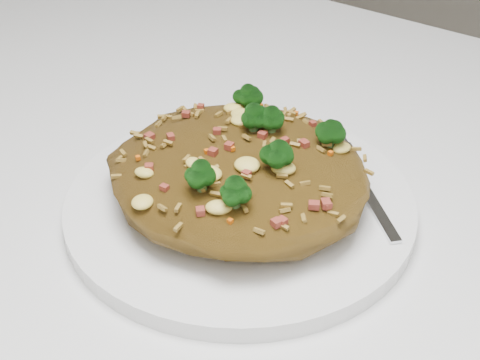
# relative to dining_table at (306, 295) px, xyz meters

# --- Properties ---
(dining_table) EXTENTS (1.20, 0.80, 0.75)m
(dining_table) POSITION_rel_dining_table_xyz_m (0.00, 0.00, 0.00)
(dining_table) COLOR silver
(dining_table) RESTS_ON ground
(plate) EXTENTS (0.27, 0.27, 0.01)m
(plate) POSITION_rel_dining_table_xyz_m (-0.05, -0.03, 0.10)
(plate) COLOR white
(plate) RESTS_ON dining_table
(fried_rice) EXTENTS (0.20, 0.19, 0.07)m
(fried_rice) POSITION_rel_dining_table_xyz_m (-0.05, -0.03, 0.13)
(fried_rice) COLOR brown
(fried_rice) RESTS_ON plate
(fork) EXTENTS (0.13, 0.12, 0.00)m
(fork) POSITION_rel_dining_table_xyz_m (0.02, 0.04, 0.11)
(fork) COLOR silver
(fork) RESTS_ON plate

